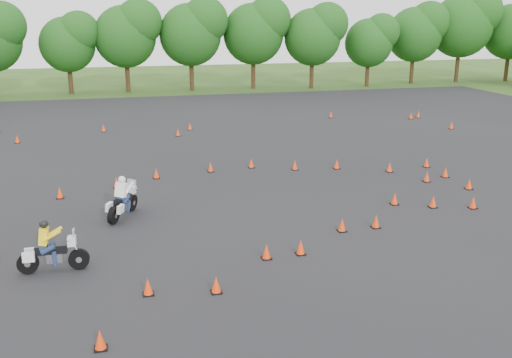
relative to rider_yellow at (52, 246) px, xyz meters
The scene contains 6 objects.
ground 7.19m from the rider_yellow, ahead, with size 140.00×140.00×0.00m, color #2D5119.
asphalt_pad 9.37m from the rider_yellow, 40.06° to the left, with size 62.00×62.00×0.00m, color black.
treeline 35.97m from the rider_yellow, 74.71° to the left, with size 86.95×32.50×10.52m.
traffic_cones 9.03m from the rider_yellow, 38.10° to the left, with size 35.87×33.10×0.45m.
rider_yellow is the anchor object (origin of this frame).
rider_white 4.78m from the rider_yellow, 64.17° to the left, with size 2.13×0.65×1.64m, color white, non-canonical shape.
Camera 1 is at (-5.20, -16.35, 7.27)m, focal length 40.00 mm.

